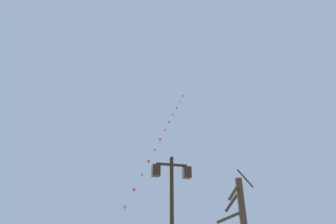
% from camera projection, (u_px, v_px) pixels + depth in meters
% --- Properties ---
extents(twin_lantern_lamp_post, '(1.42, 0.28, 4.41)m').
position_uv_depth(twin_lantern_lamp_post, '(172.00, 194.00, 9.30)').
color(twin_lantern_lamp_post, black).
rests_on(twin_lantern_lamp_post, ground_plane).
extents(kite_train, '(9.97, 12.15, 20.70)m').
position_uv_depth(kite_train, '(157.00, 146.00, 27.01)').
color(kite_train, brown).
rests_on(kite_train, ground_plane).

